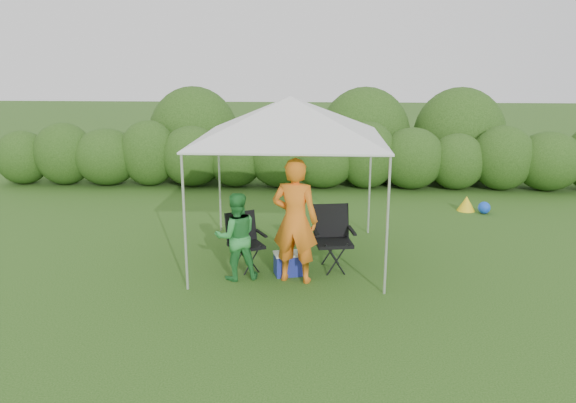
# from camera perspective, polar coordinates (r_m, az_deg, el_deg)

# --- Properties ---
(ground) EXTENTS (70.00, 70.00, 0.00)m
(ground) POSITION_cam_1_polar(r_m,az_deg,el_deg) (9.57, 0.06, -6.70)
(ground) COLOR #345E1D
(hedge) EXTENTS (16.97, 1.53, 1.80)m
(hedge) POSITION_cam_1_polar(r_m,az_deg,el_deg) (15.14, 1.70, 4.52)
(hedge) COLOR #2F551A
(hedge) RESTS_ON ground
(canopy) EXTENTS (3.10, 3.10, 2.83)m
(canopy) POSITION_cam_1_polar(r_m,az_deg,el_deg) (9.47, 0.23, 8.45)
(canopy) COLOR silver
(canopy) RESTS_ON ground
(chair_right) EXTENTS (0.74, 0.69, 1.07)m
(chair_right) POSITION_cam_1_polar(r_m,az_deg,el_deg) (9.41, 4.55, -3.23)
(chair_right) COLOR black
(chair_right) RESTS_ON ground
(chair_left) EXTENTS (0.73, 0.71, 0.95)m
(chair_left) POSITION_cam_1_polar(r_m,az_deg,el_deg) (9.41, -4.49, -3.66)
(chair_left) COLOR black
(chair_left) RESTS_ON ground
(man) EXTENTS (0.80, 0.61, 1.99)m
(man) POSITION_cam_1_polar(r_m,az_deg,el_deg) (8.72, 0.71, -1.96)
(man) COLOR orange
(man) RESTS_ON ground
(woman) EXTENTS (0.82, 0.72, 1.42)m
(woman) POSITION_cam_1_polar(r_m,az_deg,el_deg) (8.92, -5.28, -3.55)
(woman) COLOR green
(woman) RESTS_ON ground
(cooler) EXTENTS (0.51, 0.43, 0.37)m
(cooler) POSITION_cam_1_polar(r_m,az_deg,el_deg) (9.21, -0.00, -6.33)
(cooler) COLOR #222E9D
(cooler) RESTS_ON ground
(bottle) EXTENTS (0.06, 0.06, 0.24)m
(bottle) POSITION_cam_1_polar(r_m,az_deg,el_deg) (9.06, 0.36, -4.63)
(bottle) COLOR #592D0C
(bottle) RESTS_ON cooler
(lawn_toy) EXTENTS (0.69, 0.57, 0.34)m
(lawn_toy) POSITION_cam_1_polar(r_m,az_deg,el_deg) (13.55, 18.09, -0.30)
(lawn_toy) COLOR yellow
(lawn_toy) RESTS_ON ground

